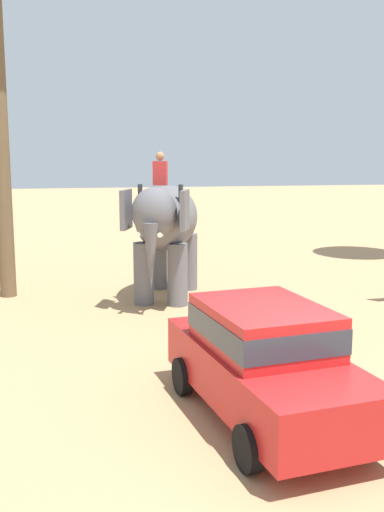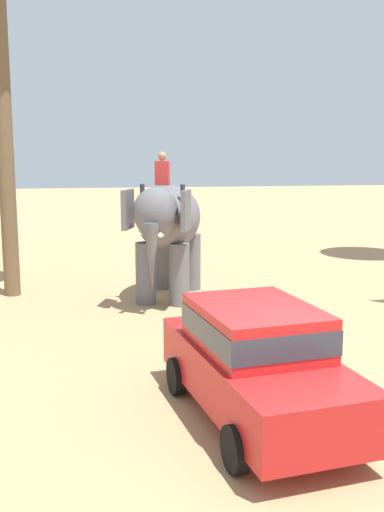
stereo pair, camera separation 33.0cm
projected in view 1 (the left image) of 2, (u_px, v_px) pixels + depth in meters
The scene contains 3 objects.
ground_plane at pixel (312, 433), 8.36m from camera, with size 120.00×120.00×0.00m, color tan.
car_sedan_foreground at pixel (265, 357), 8.70m from camera, with size 2.30×4.30×1.70m.
elephant_with_mahout at pixel (165, 225), 15.76m from camera, with size 2.64×4.01×3.88m.
Camera 1 is at (-3.17, -7.34, 3.86)m, focal length 42.10 mm.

